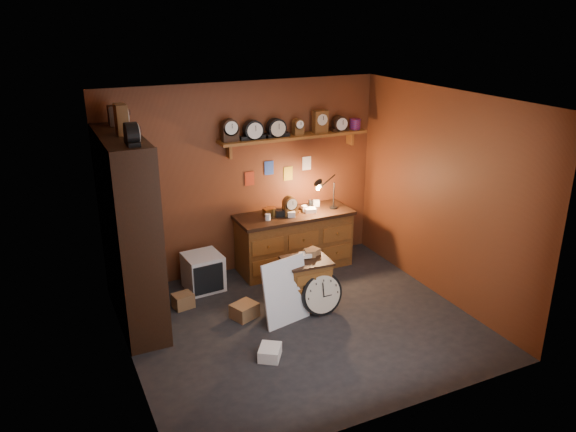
# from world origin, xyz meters

# --- Properties ---
(floor) EXTENTS (4.00, 4.00, 0.00)m
(floor) POSITION_xyz_m (0.00, 0.00, 0.00)
(floor) COLOR black
(floor) RESTS_ON ground
(room_shell) EXTENTS (4.02, 3.62, 2.71)m
(room_shell) POSITION_xyz_m (0.04, 0.11, 1.72)
(room_shell) COLOR brown
(room_shell) RESTS_ON ground
(shelving_unit) EXTENTS (0.47, 1.60, 2.58)m
(shelving_unit) POSITION_xyz_m (-1.79, 0.98, 1.25)
(shelving_unit) COLOR black
(shelving_unit) RESTS_ON ground
(workbench) EXTENTS (1.69, 0.66, 1.36)m
(workbench) POSITION_xyz_m (0.62, 1.47, 0.47)
(workbench) COLOR brown
(workbench) RESTS_ON ground
(low_cabinet) EXTENTS (0.59, 0.51, 0.74)m
(low_cabinet) POSITION_xyz_m (0.25, 0.37, 0.36)
(low_cabinet) COLOR brown
(low_cabinet) RESTS_ON ground
(big_round_clock) EXTENTS (0.55, 0.17, 0.55)m
(big_round_clock) POSITION_xyz_m (0.34, 0.12, 0.27)
(big_round_clock) COLOR black
(big_round_clock) RESTS_ON ground
(white_panel) EXTENTS (0.65, 0.30, 0.82)m
(white_panel) POSITION_xyz_m (-0.14, 0.14, 0.00)
(white_panel) COLOR silver
(white_panel) RESTS_ON ground
(mini_fridge) EXTENTS (0.51, 0.53, 0.50)m
(mini_fridge) POSITION_xyz_m (-0.79, 1.39, 0.25)
(mini_fridge) COLOR silver
(mini_fridge) RESTS_ON ground
(floor_box_a) EXTENTS (0.37, 0.34, 0.18)m
(floor_box_a) POSITION_xyz_m (-0.57, 0.44, 0.09)
(floor_box_a) COLOR brown
(floor_box_a) RESTS_ON ground
(floor_box_b) EXTENTS (0.34, 0.35, 0.13)m
(floor_box_b) POSITION_xyz_m (-0.63, -0.49, 0.07)
(floor_box_b) COLOR white
(floor_box_b) RESTS_ON ground
(floor_box_c) EXTENTS (0.28, 0.24, 0.18)m
(floor_box_c) POSITION_xyz_m (-1.19, 1.01, 0.09)
(floor_box_c) COLOR brown
(floor_box_c) RESTS_ON ground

